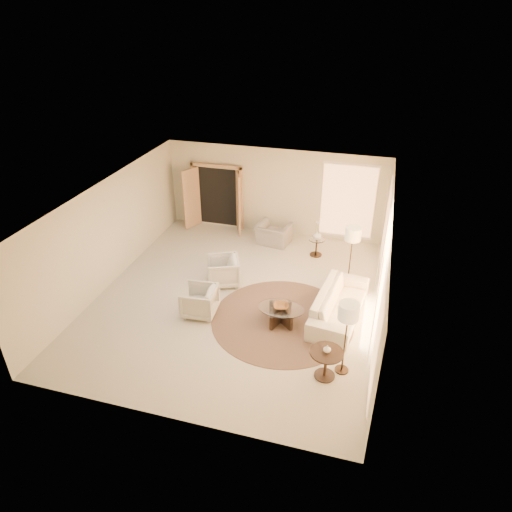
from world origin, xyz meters
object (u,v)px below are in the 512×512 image
(side_table, at_px, (316,245))
(floor_lamp_far, at_px, (348,315))
(coffee_table, at_px, (281,313))
(end_vase, at_px, (327,349))
(accent_chair, at_px, (274,231))
(end_table, at_px, (326,360))
(armchair_left, at_px, (223,270))
(bowl, at_px, (281,306))
(side_vase, at_px, (317,235))
(armchair_right, at_px, (199,300))
(floor_lamp_near, at_px, (353,237))
(sofa, at_px, (339,304))

(side_table, relative_size, floor_lamp_far, 0.32)
(coffee_table, height_order, end_vase, end_vase)
(accent_chair, relative_size, end_vase, 6.17)
(end_table, relative_size, side_table, 1.25)
(armchair_left, height_order, bowl, armchair_left)
(coffee_table, relative_size, side_table, 2.50)
(side_table, bearing_deg, end_table, -78.72)
(coffee_table, relative_size, side_vase, 5.29)
(armchair_right, height_order, end_vase, armchair_right)
(accent_chair, xyz_separation_m, floor_lamp_far, (2.72, -5.10, 1.00))
(end_table, xyz_separation_m, floor_lamp_near, (0.09, 3.61, 1.00))
(coffee_table, distance_m, floor_lamp_far, 2.34)
(bowl, bearing_deg, sofa, 24.30)
(armchair_right, distance_m, side_table, 4.31)
(accent_chair, height_order, side_vase, accent_chair)
(end_table, bearing_deg, end_vase, 0.00)
(sofa, relative_size, armchair_right, 3.08)
(armchair_left, relative_size, armchair_right, 1.05)
(accent_chair, distance_m, end_table, 5.87)
(sofa, xyz_separation_m, floor_lamp_far, (0.30, -1.83, 1.08))
(end_vase, relative_size, side_vase, 0.63)
(end_vase, bearing_deg, end_table, 0.00)
(armchair_right, relative_size, bowl, 2.25)
(floor_lamp_near, relative_size, bowl, 4.75)
(side_vase, bearing_deg, floor_lamp_far, -74.47)
(floor_lamp_far, bearing_deg, bowl, 141.96)
(coffee_table, bearing_deg, side_vase, 85.29)
(armchair_right, height_order, side_vase, armchair_right)
(floor_lamp_far, height_order, end_vase, floor_lamp_far)
(accent_chair, bearing_deg, floor_lamp_near, 154.35)
(floor_lamp_near, xyz_separation_m, side_vase, (-1.08, 1.36, -0.78))
(sofa, distance_m, coffee_table, 1.43)
(sofa, relative_size, end_vase, 15.29)
(end_table, bearing_deg, coffee_table, 130.28)
(coffee_table, height_order, end_table, end_table)
(armchair_right, height_order, coffee_table, armchair_right)
(side_table, relative_size, floor_lamp_near, 0.32)
(armchair_left, xyz_separation_m, floor_lamp_far, (3.48, -2.48, 1.02))
(coffee_table, height_order, floor_lamp_near, floor_lamp_near)
(side_vase, bearing_deg, armchair_right, -121.67)
(armchair_right, relative_size, end_vase, 4.97)
(coffee_table, xyz_separation_m, end_table, (1.28, -1.51, 0.18))
(end_table, bearing_deg, bowl, 130.28)
(end_table, height_order, floor_lamp_far, floor_lamp_far)
(side_vase, bearing_deg, floor_lamp_near, -51.35)
(coffee_table, bearing_deg, bowl, 0.00)
(sofa, height_order, end_vase, end_vase)
(armchair_right, relative_size, floor_lamp_far, 0.48)
(side_table, height_order, side_vase, side_vase)
(armchair_left, bearing_deg, coffee_table, 33.57)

